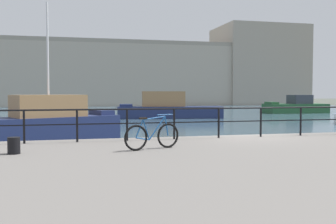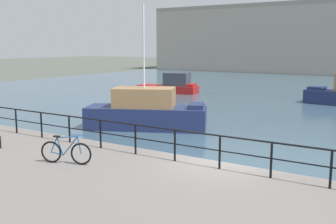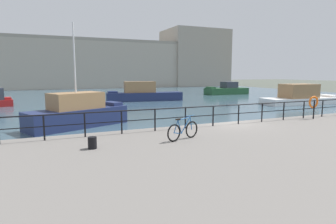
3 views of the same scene
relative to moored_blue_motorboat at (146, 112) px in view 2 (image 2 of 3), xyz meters
name	(u,v)px [view 2 (image 2 of 3)]	position (x,y,z in m)	size (l,w,h in m)	color
ground_plane	(220,185)	(7.41, -6.18, -0.94)	(240.00, 240.00, 0.00)	#4C5147
moored_blue_motorboat	(146,112)	(0.00, 0.00, 0.00)	(6.91, 4.65, 6.75)	navy
moored_white_yacht	(171,85)	(-7.89, 15.37, -0.22)	(6.20, 2.95, 1.99)	maroon
quay_railing	(245,149)	(8.51, -6.93, 0.60)	(24.39, 0.07, 1.08)	black
parked_bicycle	(66,152)	(3.27, -9.08, 0.25)	(1.69, 0.64, 0.98)	black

